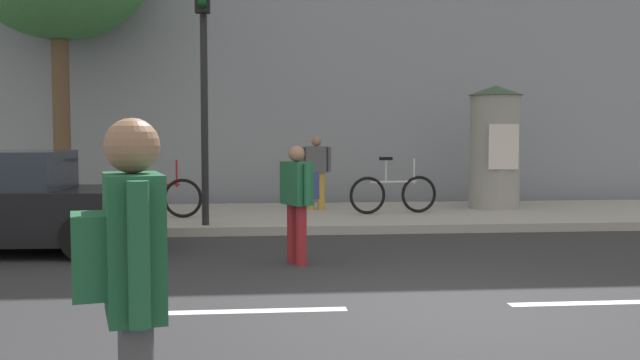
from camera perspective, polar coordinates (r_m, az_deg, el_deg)
ground_plane at (r=7.19m, az=8.68°, el=-9.99°), size 80.00×80.00×0.00m
sidewalk_curb at (r=13.97m, az=1.65°, el=-2.91°), size 36.00×4.00×0.15m
lane_markings at (r=7.19m, az=8.68°, el=-9.96°), size 25.80×0.16×0.01m
traffic_light at (r=12.11m, az=-9.28°, el=9.96°), size 0.24×0.45×4.26m
poster_column at (r=15.16m, az=13.76°, el=2.64°), size 1.12×1.12×2.52m
pedestrian_with_bag at (r=9.25m, az=-1.75°, el=-1.07°), size 0.51×0.62×1.54m
pedestrian_in_red_top at (r=3.28m, az=-14.94°, el=-7.74°), size 0.45×0.58×1.77m
pedestrian_in_dark_shirt at (r=14.41m, az=-0.30°, el=1.02°), size 0.60×0.29×1.49m
bicycle_leaning at (r=13.41m, az=-13.08°, el=-1.29°), size 1.77×0.24×1.09m
bicycle_upright at (r=13.85m, az=5.87°, el=-1.06°), size 1.76×0.34×1.09m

